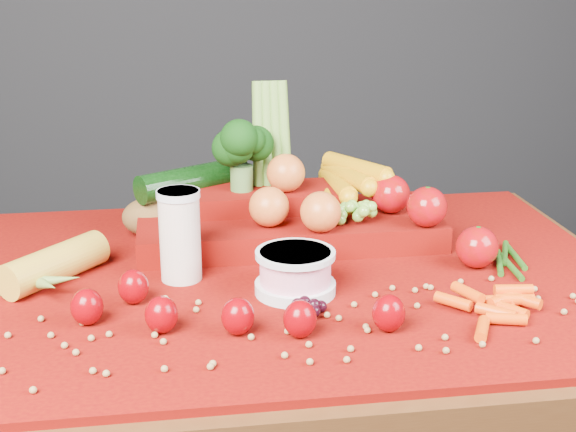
{
  "coord_description": "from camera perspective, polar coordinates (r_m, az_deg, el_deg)",
  "views": [
    {
      "loc": [
        -0.18,
        -1.16,
        1.25
      ],
      "look_at": [
        0.0,
        0.02,
        0.85
      ],
      "focal_mm": 50.0,
      "sensor_mm": 36.0,
      "label": 1
    }
  ],
  "objects": [
    {
      "name": "table",
      "position": [
        1.32,
        0.13,
        -8.35
      ],
      "size": [
        1.1,
        0.8,
        0.75
      ],
      "color": "#3A1E0D",
      "rests_on": "ground"
    },
    {
      "name": "red_cloth",
      "position": [
        1.27,
        0.13,
        -4.3
      ],
      "size": [
        1.05,
        0.75,
        0.01
      ],
      "primitive_type": "cube",
      "color": "#6F0C03",
      "rests_on": "table"
    },
    {
      "name": "milk_glass",
      "position": [
        1.23,
        -7.7,
        -1.14
      ],
      "size": [
        0.07,
        0.07,
        0.14
      ],
      "rotation": [
        0.0,
        0.0,
        0.42
      ],
      "color": "beige",
      "rests_on": "red_cloth"
    },
    {
      "name": "yogurt_bowl",
      "position": [
        1.19,
        0.52,
        -3.91
      ],
      "size": [
        0.12,
        0.12,
        0.07
      ],
      "rotation": [
        0.0,
        0.0,
        0.18
      ],
      "color": "silver",
      "rests_on": "red_cloth"
    },
    {
      "name": "strawberry_scatter",
      "position": [
        1.09,
        -5.12,
        -6.51
      ],
      "size": [
        0.44,
        0.18,
        0.06
      ],
      "color": "#7D0003",
      "rests_on": "red_cloth"
    },
    {
      "name": "dark_grape_cluster",
      "position": [
        1.12,
        1.42,
        -6.62
      ],
      "size": [
        0.06,
        0.05,
        0.03
      ],
      "primitive_type": null,
      "color": "black",
      "rests_on": "red_cloth"
    },
    {
      "name": "soybean_scatter",
      "position": [
        1.09,
        1.73,
        -7.81
      ],
      "size": [
        0.84,
        0.24,
        0.01
      ],
      "primitive_type": null,
      "color": "olive",
      "rests_on": "red_cloth"
    },
    {
      "name": "corn_ear",
      "position": [
        1.25,
        -17.0,
        -4.15
      ],
      "size": [
        0.25,
        0.26,
        0.06
      ],
      "rotation": [
        0.0,
        0.0,
        0.86
      ],
      "color": "gold",
      "rests_on": "red_cloth"
    },
    {
      "name": "potato",
      "position": [
        1.44,
        -9.72,
        -0.06
      ],
      "size": [
        0.1,
        0.07,
        0.07
      ],
      "primitive_type": "ellipsoid",
      "color": "brown",
      "rests_on": "red_cloth"
    },
    {
      "name": "baby_carrot_pile",
      "position": [
        1.15,
        14.59,
        -6.27
      ],
      "size": [
        0.18,
        0.17,
        0.03
      ],
      "primitive_type": null,
      "color": "#E64408",
      "rests_on": "red_cloth"
    },
    {
      "name": "green_bean_pile",
      "position": [
        1.36,
        15.35,
        -3.01
      ],
      "size": [
        0.14,
        0.12,
        0.01
      ],
      "primitive_type": null,
      "color": "#205012",
      "rests_on": "red_cloth"
    },
    {
      "name": "produce_mound",
      "position": [
        1.4,
        0.54,
        0.66
      ],
      "size": [
        0.58,
        0.37,
        0.27
      ],
      "color": "#6F0C03",
      "rests_on": "red_cloth"
    }
  ]
}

